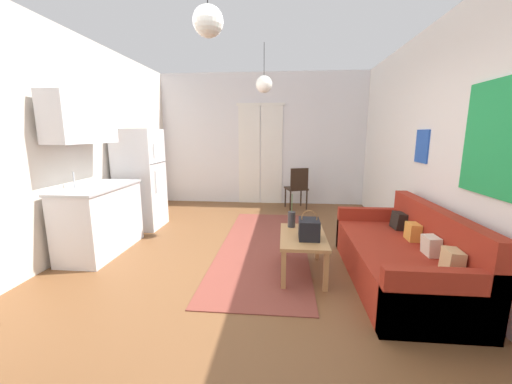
{
  "coord_description": "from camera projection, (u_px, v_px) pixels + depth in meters",
  "views": [
    {
      "loc": [
        0.5,
        -3.23,
        1.57
      ],
      "look_at": [
        0.1,
        1.16,
        0.72
      ],
      "focal_mm": 21.15,
      "sensor_mm": 36.0,
      "label": 1
    }
  ],
  "objects": [
    {
      "name": "kitchen_counter",
      "position": [
        96.0,
        195.0,
        3.96
      ],
      "size": [
        0.59,
        1.23,
        2.06
      ],
      "color": "silver",
      "rests_on": "ground_plane"
    },
    {
      "name": "accent_chair",
      "position": [
        297.0,
        186.0,
        6.35
      ],
      "size": [
        0.52,
        0.51,
        0.88
      ],
      "rotation": [
        0.0,
        0.0,
        3.45
      ],
      "color": "black",
      "rests_on": "ground_plane"
    },
    {
      "name": "area_rug",
      "position": [
        264.0,
        246.0,
        4.3
      ],
      "size": [
        1.19,
        3.35,
        0.01
      ],
      "primitive_type": "cube",
      "color": "brown",
      "rests_on": "ground_plane"
    },
    {
      "name": "pendant_lamp_far",
      "position": [
        264.0,
        84.0,
        4.53
      ],
      "size": [
        0.25,
        0.25,
        0.71
      ],
      "color": "black"
    },
    {
      "name": "ground_plane",
      "position": [
        239.0,
        275.0,
        3.51
      ],
      "size": [
        5.15,
        7.82,
        0.1
      ],
      "primitive_type": "cube",
      "color": "brown"
    },
    {
      "name": "wall_right",
      "position": [
        466.0,
        147.0,
        3.02
      ],
      "size": [
        0.12,
        7.42,
        2.9
      ],
      "color": "white",
      "rests_on": "ground_plane"
    },
    {
      "name": "wall_left",
      "position": [
        36.0,
        145.0,
        3.44
      ],
      "size": [
        0.12,
        7.42,
        2.9
      ],
      "color": "silver",
      "rests_on": "ground_plane"
    },
    {
      "name": "wall_back",
      "position": [
        262.0,
        140.0,
        6.81
      ],
      "size": [
        4.75,
        0.13,
        2.9
      ],
      "color": "silver",
      "rests_on": "ground_plane"
    },
    {
      "name": "bamboo_vase",
      "position": [
        292.0,
        219.0,
        3.69
      ],
      "size": [
        0.09,
        0.09,
        0.41
      ],
      "color": "#2D2D33",
      "rests_on": "coffee_table"
    },
    {
      "name": "coffee_table",
      "position": [
        303.0,
        241.0,
        3.42
      ],
      "size": [
        0.51,
        0.89,
        0.45
      ],
      "color": "#B27F4C",
      "rests_on": "ground_plane"
    },
    {
      "name": "couch",
      "position": [
        404.0,
        258.0,
        3.23
      ],
      "size": [
        0.91,
        2.02,
        0.82
      ],
      "color": "maroon",
      "rests_on": "ground_plane"
    },
    {
      "name": "pendant_lamp_near",
      "position": [
        208.0,
        21.0,
        2.28
      ],
      "size": [
        0.23,
        0.23,
        0.6
      ],
      "color": "black"
    },
    {
      "name": "refrigerator",
      "position": [
        140.0,
        179.0,
        5.06
      ],
      "size": [
        0.68,
        0.65,
        1.66
      ],
      "color": "white",
      "rests_on": "ground_plane"
    },
    {
      "name": "handbag",
      "position": [
        309.0,
        229.0,
        3.28
      ],
      "size": [
        0.22,
        0.27,
        0.32
      ],
      "color": "black",
      "rests_on": "coffee_table"
    }
  ]
}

